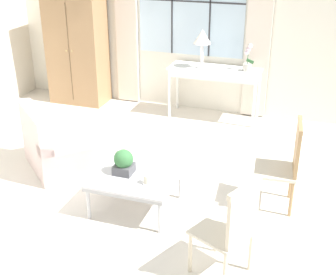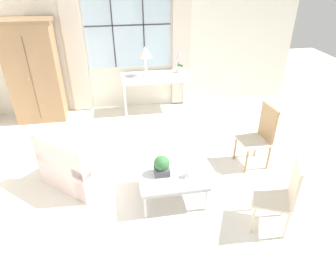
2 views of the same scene
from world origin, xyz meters
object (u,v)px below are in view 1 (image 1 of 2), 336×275
(console_table, at_px, (215,74))
(table_lamp, at_px, (202,38))
(armoire, at_px, (77,45))
(potted_orchid, at_px, (248,61))
(side_chair_wooden, at_px, (286,161))
(pillar_candle, at_px, (148,180))
(coffee_table, at_px, (136,178))
(armchair_upholstered, at_px, (66,147))
(accent_chair_wooden, at_px, (232,226))
(potted_plant_small, at_px, (124,162))

(console_table, xyz_separation_m, table_lamp, (-0.20, -0.04, 0.54))
(armoire, height_order, table_lamp, armoire)
(console_table, bearing_deg, table_lamp, -168.54)
(potted_orchid, xyz_separation_m, side_chair_wooden, (0.83, -2.29, -0.41))
(table_lamp, relative_size, pillar_candle, 5.12)
(armoire, relative_size, coffee_table, 2.20)
(armchair_upholstered, relative_size, side_chair_wooden, 1.32)
(accent_chair_wooden, bearing_deg, table_lamp, 108.95)
(armoire, distance_m, accent_chair_wooden, 4.93)
(console_table, relative_size, potted_orchid, 3.41)
(coffee_table, bearing_deg, table_lamp, 90.58)
(side_chair_wooden, bearing_deg, accent_chair_wooden, -103.67)
(table_lamp, bearing_deg, console_table, 11.46)
(table_lamp, relative_size, armchair_upholstered, 0.45)
(armoire, bearing_deg, console_table, 0.07)
(console_table, relative_size, potted_plant_small, 5.14)
(accent_chair_wooden, bearing_deg, console_table, 105.79)
(potted_orchid, relative_size, potted_plant_small, 1.51)
(armoire, relative_size, potted_plant_small, 7.15)
(potted_plant_small, bearing_deg, table_lamp, 87.89)
(potted_orchid, relative_size, side_chair_wooden, 0.42)
(coffee_table, bearing_deg, side_chair_wooden, 20.18)
(table_lamp, bearing_deg, armoire, 178.99)
(potted_orchid, distance_m, pillar_candle, 3.05)
(console_table, bearing_deg, potted_orchid, 2.61)
(console_table, height_order, table_lamp, table_lamp)
(potted_orchid, xyz_separation_m, coffee_table, (-0.67, -2.85, -0.60))
(accent_chair_wooden, bearing_deg, side_chair_wooden, 76.33)
(console_table, xyz_separation_m, pillar_candle, (0.01, -2.95, -0.27))
(table_lamp, distance_m, armchair_upholstered, 2.65)
(table_lamp, relative_size, potted_orchid, 1.43)
(console_table, height_order, armchair_upholstered, armchair_upholstered)
(accent_chair_wooden, xyz_separation_m, potted_plant_small, (-1.31, 0.75, 0.01))
(armoire, xyz_separation_m, console_table, (2.36, 0.00, -0.27))
(console_table, xyz_separation_m, side_chair_wooden, (1.33, -2.27, -0.17))
(table_lamp, bearing_deg, potted_orchid, 5.22)
(pillar_candle, bearing_deg, potted_orchid, 80.84)
(pillar_candle, bearing_deg, console_table, 90.24)
(armoire, xyz_separation_m, accent_chair_wooden, (3.37, -3.57, -0.45))
(console_table, height_order, coffee_table, console_table)
(coffee_table, bearing_deg, potted_plant_small, -180.00)
(coffee_table, bearing_deg, accent_chair_wooden, -32.26)
(potted_orchid, bearing_deg, accent_chair_wooden, -81.80)
(potted_orchid, height_order, armchair_upholstered, potted_orchid)
(accent_chair_wooden, bearing_deg, coffee_table, 147.74)
(potted_orchid, bearing_deg, armchair_upholstered, -130.46)
(armoire, relative_size, table_lamp, 3.32)
(console_table, distance_m, potted_orchid, 0.55)
(armoire, distance_m, armchair_upholstered, 2.50)
(accent_chair_wooden, relative_size, pillar_candle, 8.35)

